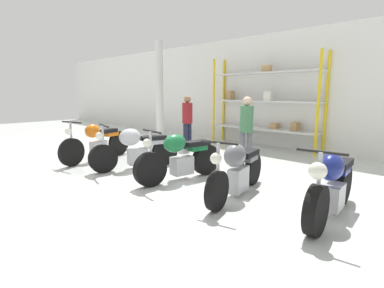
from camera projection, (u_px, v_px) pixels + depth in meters
ground_plane at (178, 181)px, 6.03m from camera, size 30.00×30.00×0.00m
back_wall at (295, 91)px, 9.14m from camera, size 30.00×0.08×3.60m
shelving_rack at (264, 102)px, 9.54m from camera, size 3.78×0.63×2.89m
support_pillar at (160, 91)px, 11.01m from camera, size 0.28×0.28×3.60m
motorcycle_orange at (97, 142)px, 7.78m from camera, size 0.79×2.19×1.07m
motorcycle_silver at (136, 148)px, 6.91m from camera, size 0.87×2.09×1.06m
motorcycle_green at (180, 158)px, 5.99m from camera, size 0.63×2.03×1.06m
motorcycle_grey at (238, 169)px, 5.09m from camera, size 0.76×2.12×1.05m
motorcycle_blue at (332, 185)px, 4.19m from camera, size 0.60×2.04×1.07m
person_browsing at (246, 125)px, 7.25m from camera, size 0.45×0.45×1.65m
person_near_rack at (187, 118)px, 9.32m from camera, size 0.33×0.33×1.65m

